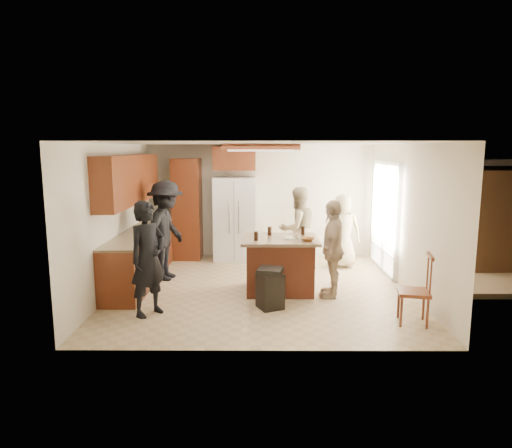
{
  "coord_description": "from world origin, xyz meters",
  "views": [
    {
      "loc": [
        -0.04,
        -7.69,
        2.42
      ],
      "look_at": [
        -0.08,
        -0.08,
        1.15
      ],
      "focal_mm": 32.0,
      "sensor_mm": 36.0,
      "label": 1
    }
  ],
  "objects_px": {
    "refrigerator": "(235,219)",
    "person_behind_left": "(298,229)",
    "person_front_left": "(148,259)",
    "spindle_chair": "(415,292)",
    "person_side_right": "(333,249)",
    "kitchen_island": "(280,264)",
    "person_behind_right": "(342,231)",
    "trash_bin": "(270,288)",
    "person_counter": "(166,230)"
  },
  "relations": [
    {
      "from": "person_front_left",
      "to": "spindle_chair",
      "type": "height_order",
      "value": "person_front_left"
    },
    {
      "from": "refrigerator",
      "to": "kitchen_island",
      "type": "height_order",
      "value": "refrigerator"
    },
    {
      "from": "kitchen_island",
      "to": "person_front_left",
      "type": "bearing_deg",
      "value": -150.46
    },
    {
      "from": "refrigerator",
      "to": "trash_bin",
      "type": "bearing_deg",
      "value": -77.56
    },
    {
      "from": "person_behind_right",
      "to": "trash_bin",
      "type": "distance_m",
      "value": 2.94
    },
    {
      "from": "kitchen_island",
      "to": "spindle_chair",
      "type": "relative_size",
      "value": 1.29
    },
    {
      "from": "person_behind_right",
      "to": "kitchen_island",
      "type": "relative_size",
      "value": 1.18
    },
    {
      "from": "person_side_right",
      "to": "refrigerator",
      "type": "xyz_separation_m",
      "value": [
        -1.72,
        2.54,
        0.1
      ]
    },
    {
      "from": "person_behind_left",
      "to": "trash_bin",
      "type": "distance_m",
      "value": 2.35
    },
    {
      "from": "kitchen_island",
      "to": "refrigerator",
      "type": "bearing_deg",
      "value": 110.74
    },
    {
      "from": "person_behind_right",
      "to": "refrigerator",
      "type": "distance_m",
      "value": 2.33
    },
    {
      "from": "refrigerator",
      "to": "person_behind_left",
      "type": "bearing_deg",
      "value": -35.42
    },
    {
      "from": "person_counter",
      "to": "trash_bin",
      "type": "relative_size",
      "value": 2.93
    },
    {
      "from": "person_side_right",
      "to": "person_counter",
      "type": "xyz_separation_m",
      "value": [
        -2.91,
        0.99,
        0.12
      ]
    },
    {
      "from": "person_side_right",
      "to": "person_front_left",
      "type": "bearing_deg",
      "value": -58.72
    },
    {
      "from": "person_behind_right",
      "to": "trash_bin",
      "type": "bearing_deg",
      "value": 61.86
    },
    {
      "from": "person_counter",
      "to": "person_side_right",
      "type": "bearing_deg",
      "value": -97.13
    },
    {
      "from": "person_behind_left",
      "to": "kitchen_island",
      "type": "xyz_separation_m",
      "value": [
        -0.42,
        -1.38,
        -0.36
      ]
    },
    {
      "from": "kitchen_island",
      "to": "person_behind_left",
      "type": "bearing_deg",
      "value": 73.18
    },
    {
      "from": "refrigerator",
      "to": "spindle_chair",
      "type": "relative_size",
      "value": 1.81
    },
    {
      "from": "person_behind_right",
      "to": "person_behind_left",
      "type": "bearing_deg",
      "value": 19.01
    },
    {
      "from": "person_behind_right",
      "to": "refrigerator",
      "type": "xyz_separation_m",
      "value": [
        -2.23,
        0.66,
        0.15
      ]
    },
    {
      "from": "person_behind_left",
      "to": "trash_bin",
      "type": "bearing_deg",
      "value": 46.32
    },
    {
      "from": "person_front_left",
      "to": "kitchen_island",
      "type": "distance_m",
      "value": 2.28
    },
    {
      "from": "person_counter",
      "to": "spindle_chair",
      "type": "xyz_separation_m",
      "value": [
        3.87,
        -2.19,
        -0.47
      ]
    },
    {
      "from": "trash_bin",
      "to": "spindle_chair",
      "type": "bearing_deg",
      "value": -17.07
    },
    {
      "from": "person_front_left",
      "to": "person_behind_left",
      "type": "xyz_separation_m",
      "value": [
        2.37,
        2.49,
        -0.01
      ]
    },
    {
      "from": "kitchen_island",
      "to": "spindle_chair",
      "type": "distance_m",
      "value": 2.31
    },
    {
      "from": "trash_bin",
      "to": "spindle_chair",
      "type": "distance_m",
      "value": 2.09
    },
    {
      "from": "person_behind_right",
      "to": "person_counter",
      "type": "xyz_separation_m",
      "value": [
        -3.42,
        -0.89,
        0.17
      ]
    },
    {
      "from": "person_side_right",
      "to": "refrigerator",
      "type": "distance_m",
      "value": 3.07
    },
    {
      "from": "person_counter",
      "to": "refrigerator",
      "type": "bearing_deg",
      "value": -25.76
    },
    {
      "from": "person_side_right",
      "to": "kitchen_island",
      "type": "relative_size",
      "value": 1.25
    },
    {
      "from": "kitchen_island",
      "to": "spindle_chair",
      "type": "bearing_deg",
      "value": -38.55
    },
    {
      "from": "person_behind_left",
      "to": "person_side_right",
      "type": "height_order",
      "value": "person_behind_left"
    },
    {
      "from": "person_behind_right",
      "to": "trash_bin",
      "type": "relative_size",
      "value": 2.39
    },
    {
      "from": "spindle_chair",
      "to": "person_counter",
      "type": "bearing_deg",
      "value": 150.52
    },
    {
      "from": "person_counter",
      "to": "kitchen_island",
      "type": "xyz_separation_m",
      "value": [
        2.06,
        -0.75,
        -0.45
      ]
    },
    {
      "from": "person_counter",
      "to": "kitchen_island",
      "type": "bearing_deg",
      "value": -98.23
    },
    {
      "from": "person_behind_right",
      "to": "person_side_right",
      "type": "relative_size",
      "value": 0.94
    },
    {
      "from": "person_front_left",
      "to": "person_behind_left",
      "type": "relative_size",
      "value": 1.01
    },
    {
      "from": "kitchen_island",
      "to": "person_behind_right",
      "type": "bearing_deg",
      "value": 50.38
    },
    {
      "from": "person_side_right",
      "to": "spindle_chair",
      "type": "distance_m",
      "value": 1.57
    },
    {
      "from": "person_behind_left",
      "to": "person_front_left",
      "type": "bearing_deg",
      "value": 17.81
    },
    {
      "from": "person_behind_left",
      "to": "person_side_right",
      "type": "distance_m",
      "value": 1.69
    },
    {
      "from": "kitchen_island",
      "to": "trash_bin",
      "type": "xyz_separation_m",
      "value": [
        -0.18,
        -0.83,
        -0.16
      ]
    },
    {
      "from": "person_front_left",
      "to": "person_counter",
      "type": "xyz_separation_m",
      "value": [
        -0.1,
        1.85,
        0.08
      ]
    },
    {
      "from": "person_front_left",
      "to": "person_side_right",
      "type": "xyz_separation_m",
      "value": [
        2.81,
        0.86,
        -0.04
      ]
    },
    {
      "from": "person_front_left",
      "to": "trash_bin",
      "type": "xyz_separation_m",
      "value": [
        1.78,
        0.28,
        -0.52
      ]
    },
    {
      "from": "person_behind_left",
      "to": "spindle_chair",
      "type": "bearing_deg",
      "value": 87.66
    }
  ]
}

